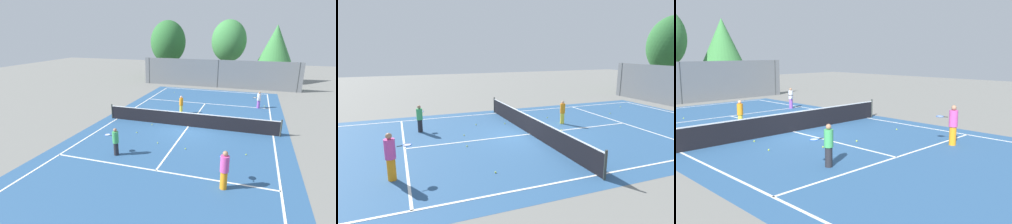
{
  "view_description": "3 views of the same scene",
  "coord_description": "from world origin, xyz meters",
  "views": [
    {
      "loc": [
        4.01,
        -16.87,
        6.32
      ],
      "look_at": [
        -1.02,
        -1.42,
        1.37
      ],
      "focal_mm": 28.41,
      "sensor_mm": 36.0,
      "label": 1
    },
    {
      "loc": [
        13.2,
        -6.54,
        4.46
      ],
      "look_at": [
        0.13,
        -1.45,
        1.37
      ],
      "focal_mm": 30.33,
      "sensor_mm": 36.0,
      "label": 2
    },
    {
      "loc": [
        -10.88,
        -14.61,
        3.91
      ],
      "look_at": [
        1.37,
        -2.21,
        1.09
      ],
      "focal_mm": 39.74,
      "sensor_mm": 36.0,
      "label": 3
    }
  ],
  "objects": [
    {
      "name": "tennis_net",
      "position": [
        0.0,
        0.0,
        0.51
      ],
      "size": [
        11.9,
        0.1,
        1.1
      ],
      "color": "#333833",
      "rests_on": "ground_plane"
    },
    {
      "name": "tennis_ball_3",
      "position": [
        -1.02,
        -3.38,
        0.03
      ],
      "size": [
        0.07,
        0.07,
        0.07
      ],
      "primitive_type": "sphere",
      "color": "#CCE533",
      "rests_on": "ground_plane"
    },
    {
      "name": "tennis_ball_0",
      "position": [
        4.47,
        1.08,
        0.03
      ],
      "size": [
        0.07,
        0.07,
        0.07
      ],
      "primitive_type": "sphere",
      "color": "#CCE533",
      "rests_on": "ground_plane"
    },
    {
      "name": "court_surface",
      "position": [
        0.0,
        0.0,
        0.0
      ],
      "size": [
        13.0,
        25.0,
        0.01
      ],
      "color": "#2D5684",
      "rests_on": "ground_plane"
    },
    {
      "name": "player_2",
      "position": [
        3.2,
        -6.9,
        0.88
      ],
      "size": [
        0.51,
        0.95,
        1.71
      ],
      "color": "orange",
      "rests_on": "ground_plane"
    },
    {
      "name": "tree_2",
      "position": [
        6.24,
        19.35,
        4.9
      ],
      "size": [
        3.93,
        3.93,
        7.11
      ],
      "color": "brown",
      "rests_on": "ground_plane"
    },
    {
      "name": "tennis_ball_11",
      "position": [
        -2.5,
        -0.5,
        0.03
      ],
      "size": [
        0.07,
        0.07,
        0.07
      ],
      "primitive_type": "sphere",
      "color": "#CCE533",
      "rests_on": "ground_plane"
    },
    {
      "name": "tennis_ball_10",
      "position": [
        -0.03,
        1.97,
        0.03
      ],
      "size": [
        0.07,
        0.07,
        0.07
      ],
      "primitive_type": "sphere",
      "color": "#CCE533",
      "rests_on": "ground_plane"
    },
    {
      "name": "tree_1",
      "position": [
        0.52,
        19.21,
        5.09
      ],
      "size": [
        4.43,
        3.93,
        7.76
      ],
      "color": "brown",
      "rests_on": "ground_plane"
    },
    {
      "name": "player_3",
      "position": [
        -2.61,
        -5.47,
        0.78
      ],
      "size": [
        0.91,
        0.48,
        1.51
      ],
      "color": "#232328",
      "rests_on": "ground_plane"
    },
    {
      "name": "tennis_ball_5",
      "position": [
        3.2,
        0.61,
        0.03
      ],
      "size": [
        0.07,
        0.07,
        0.07
      ],
      "primitive_type": "sphere",
      "color": "#CCE533",
      "rests_on": "ground_plane"
    },
    {
      "name": "tennis_ball_2",
      "position": [
        5.12,
        7.06,
        0.03
      ],
      "size": [
        0.07,
        0.07,
        0.07
      ],
      "primitive_type": "sphere",
      "color": "#CCE533",
      "rests_on": "ground_plane"
    },
    {
      "name": "tennis_ball_9",
      "position": [
        3.22,
        0.07,
        0.03
      ],
      "size": [
        0.07,
        0.07,
        0.07
      ],
      "primitive_type": "sphere",
      "color": "#CCE533",
      "rests_on": "ground_plane"
    },
    {
      "name": "tennis_ball_7",
      "position": [
        3.99,
        -3.36,
        0.03
      ],
      "size": [
        0.07,
        0.07,
        0.07
      ],
      "primitive_type": "sphere",
      "color": "#CCE533",
      "rests_on": "ground_plane"
    },
    {
      "name": "tennis_ball_1",
      "position": [
        -2.42,
        7.5,
        0.03
      ],
      "size": [
        0.07,
        0.07,
        0.07
      ],
      "primitive_type": "sphere",
      "color": "#CCE533",
      "rests_on": "ground_plane"
    },
    {
      "name": "tennis_ball_12",
      "position": [
        -3.99,
        9.9,
        0.03
      ],
      "size": [
        0.07,
        0.07,
        0.07
      ],
      "primitive_type": "sphere",
      "color": "#CCE533",
      "rests_on": "ground_plane"
    },
    {
      "name": "ground_plane",
      "position": [
        0.0,
        0.0,
        0.0
      ],
      "size": [
        80.0,
        80.0,
        0.0
      ],
      "primitive_type": "plane",
      "color": "slate"
    },
    {
      "name": "player_0",
      "position": [
        4.57,
        6.32,
        0.75
      ],
      "size": [
        0.72,
        0.82,
        1.44
      ],
      "color": "purple",
      "rests_on": "ground_plane"
    },
    {
      "name": "player_1",
      "position": [
        -1.3,
        2.82,
        0.73
      ],
      "size": [
        0.31,
        0.31,
        1.44
      ],
      "color": "yellow",
      "rests_on": "ground_plane"
    },
    {
      "name": "tennis_ball_8",
      "position": [
        -2.88,
        -2.21,
        0.03
      ],
      "size": [
        0.07,
        0.07,
        0.07
      ],
      "primitive_type": "sphere",
      "color": "#CCE533",
      "rests_on": "ground_plane"
    },
    {
      "name": "tennis_ball_4",
      "position": [
        0.73,
        -3.65,
        0.03
      ],
      "size": [
        0.07,
        0.07,
        0.07
      ],
      "primitive_type": "sphere",
      "color": "#CCE533",
      "rests_on": "ground_plane"
    },
    {
      "name": "perimeter_fence",
      "position": [
        0.0,
        14.0,
        1.6
      ],
      "size": [
        18.0,
        0.12,
        3.2
      ],
      "color": "slate",
      "rests_on": "ground_plane"
    },
    {
      "name": "tree_0",
      "position": [
        -7.82,
        19.55,
        4.85
      ],
      "size": [
        4.88,
        4.85,
        7.78
      ],
      "color": "brown",
      "rests_on": "ground_plane"
    },
    {
      "name": "tennis_ball_6",
      "position": [
        -2.94,
        2.71,
        0.03
      ],
      "size": [
        0.07,
        0.07,
        0.07
      ],
      "primitive_type": "sphere",
      "color": "#CCE533",
      "rests_on": "ground_plane"
    }
  ]
}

